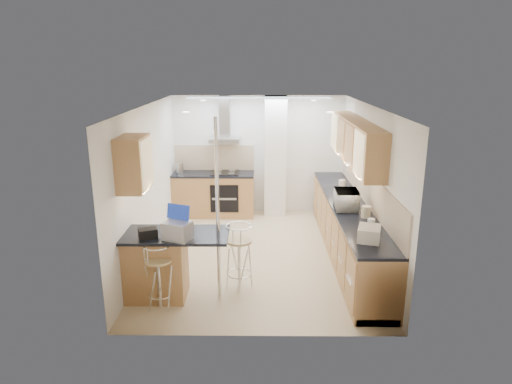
{
  "coord_description": "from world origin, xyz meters",
  "views": [
    {
      "loc": [
        0.03,
        -7.18,
        3.16
      ],
      "look_at": [
        -0.04,
        0.2,
        1.05
      ],
      "focal_mm": 32.0,
      "sensor_mm": 36.0,
      "label": 1
    }
  ],
  "objects_px": {
    "bar_stool_end": "(239,257)",
    "bread_bin": "(369,234)",
    "bar_stool_near": "(159,276)",
    "microwave": "(347,200)",
    "laptop": "(177,231)"
  },
  "relations": [
    {
      "from": "microwave",
      "to": "bar_stool_near",
      "type": "height_order",
      "value": "microwave"
    },
    {
      "from": "bread_bin",
      "to": "bar_stool_near",
      "type": "bearing_deg",
      "value": -160.53
    },
    {
      "from": "bar_stool_end",
      "to": "laptop",
      "type": "bearing_deg",
      "value": 146.15
    },
    {
      "from": "microwave",
      "to": "bar_stool_end",
      "type": "height_order",
      "value": "microwave"
    },
    {
      "from": "bar_stool_end",
      "to": "bread_bin",
      "type": "distance_m",
      "value": 1.85
    },
    {
      "from": "bar_stool_near",
      "to": "bread_bin",
      "type": "xyz_separation_m",
      "value": [
        2.74,
        0.13,
        0.56
      ]
    },
    {
      "from": "microwave",
      "to": "bread_bin",
      "type": "bearing_deg",
      "value": -175.61
    },
    {
      "from": "laptop",
      "to": "bar_stool_end",
      "type": "bearing_deg",
      "value": 53.01
    },
    {
      "from": "microwave",
      "to": "bread_bin",
      "type": "relative_size",
      "value": 1.51
    },
    {
      "from": "microwave",
      "to": "bread_bin",
      "type": "height_order",
      "value": "microwave"
    },
    {
      "from": "bar_stool_near",
      "to": "laptop",
      "type": "bearing_deg",
      "value": -0.09
    },
    {
      "from": "laptop",
      "to": "bar_stool_end",
      "type": "xyz_separation_m",
      "value": [
        0.77,
        0.48,
        -0.57
      ]
    },
    {
      "from": "microwave",
      "to": "bar_stool_end",
      "type": "distance_m",
      "value": 1.98
    },
    {
      "from": "bar_stool_end",
      "to": "bar_stool_near",
      "type": "bearing_deg",
      "value": 143.64
    },
    {
      "from": "laptop",
      "to": "bread_bin",
      "type": "relative_size",
      "value": 0.98
    }
  ]
}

